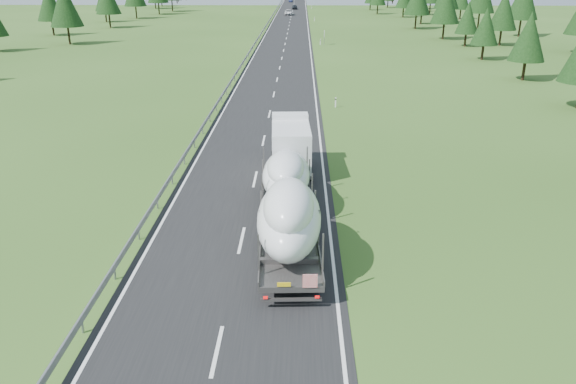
{
  "coord_description": "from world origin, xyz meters",
  "views": [
    {
      "loc": [
        2.98,
        -25.83,
        13.02
      ],
      "look_at": [
        2.36,
        1.76,
        2.01
      ],
      "focal_mm": 35.0,
      "sensor_mm": 36.0,
      "label": 1
    }
  ],
  "objects_px": {
    "distant_van": "(289,12)",
    "distant_car_blue": "(291,0)",
    "highway_sign": "(324,35)",
    "distant_car_dark": "(295,7)",
    "boat_truck": "(288,184)"
  },
  "relations": [
    {
      "from": "distant_car_dark",
      "to": "distant_car_blue",
      "type": "bearing_deg",
      "value": 90.07
    },
    {
      "from": "distant_van",
      "to": "boat_truck",
      "type": "bearing_deg",
      "value": -90.97
    },
    {
      "from": "highway_sign",
      "to": "distant_van",
      "type": "relative_size",
      "value": 0.46
    },
    {
      "from": "distant_car_dark",
      "to": "distant_car_blue",
      "type": "distance_m",
      "value": 45.04
    },
    {
      "from": "boat_truck",
      "to": "distant_car_blue",
      "type": "bearing_deg",
      "value": 90.99
    },
    {
      "from": "highway_sign",
      "to": "distant_car_blue",
      "type": "relative_size",
      "value": 0.61
    },
    {
      "from": "boat_truck",
      "to": "distant_car_blue",
      "type": "relative_size",
      "value": 4.59
    },
    {
      "from": "highway_sign",
      "to": "distant_car_blue",
      "type": "height_order",
      "value": "highway_sign"
    },
    {
      "from": "distant_car_blue",
      "to": "distant_van",
      "type": "bearing_deg",
      "value": -86.68
    },
    {
      "from": "highway_sign",
      "to": "distant_car_dark",
      "type": "relative_size",
      "value": 0.58
    },
    {
      "from": "boat_truck",
      "to": "distant_car_blue",
      "type": "height_order",
      "value": "boat_truck"
    },
    {
      "from": "distant_van",
      "to": "distant_car_blue",
      "type": "xyz_separation_m",
      "value": [
        -0.7,
        70.71,
        -0.09
      ]
    },
    {
      "from": "boat_truck",
      "to": "distant_van",
      "type": "bearing_deg",
      "value": 91.2
    },
    {
      "from": "distant_car_dark",
      "to": "highway_sign",
      "type": "bearing_deg",
      "value": -88.75
    },
    {
      "from": "distant_car_blue",
      "to": "boat_truck",
      "type": "bearing_deg",
      "value": -86.25
    }
  ]
}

